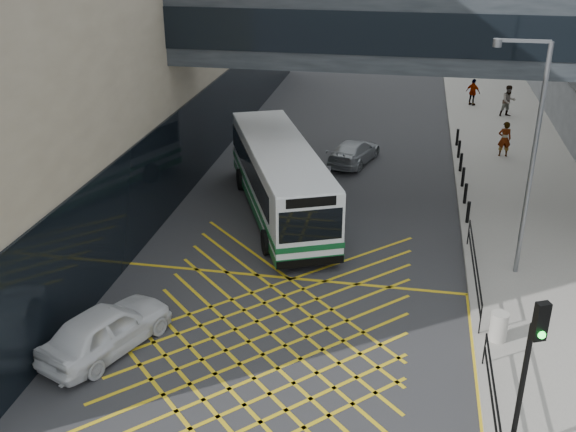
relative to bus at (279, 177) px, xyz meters
The scene contains 16 objects.
ground 10.16m from the bus, 81.65° to the right, with size 120.00×120.00×0.00m, color #333335.
skybridge 7.67m from the bus, 25.01° to the left, with size 20.00×4.10×3.00m.
pavement 11.72m from the bus, 25.91° to the left, with size 6.00×54.00×0.16m, color #9A958C.
box_junction 10.15m from the bus, 81.65° to the right, with size 12.00×9.00×0.01m.
bus is the anchor object (origin of this frame).
car_white 10.94m from the bus, 106.02° to the right, with size 1.86×4.54×1.44m, color white.
car_dark 2.27m from the bus, 56.57° to the left, with size 1.80×4.61×1.44m, color #212227.
car_silver 7.28m from the bus, 69.83° to the left, with size 1.70×4.03×1.25m, color #989CA0.
traffic_light 15.25m from the bus, 58.11° to the right, with size 0.35×0.50×4.20m.
street_lamp 10.20m from the bus, 22.88° to the right, with size 1.80×0.28×7.94m.
litter_bin 11.54m from the bus, 45.10° to the right, with size 0.51×0.51×0.89m, color #ADA89E.
kerb_railings 11.17m from the bus, 46.95° to the right, with size 0.05×12.54×1.00m.
bollards 9.28m from the bus, 33.39° to the left, with size 0.14×10.14×0.90m.
pedestrian_a 13.26m from the bus, 41.34° to the left, with size 0.72×0.51×1.81m, color gray.
pedestrian_b 19.74m from the bus, 56.29° to the left, with size 0.92×0.54×1.89m, color gray.
pedestrian_c 20.76m from the bus, 64.25° to the left, with size 1.00×0.48×1.69m, color gray.
Camera 1 is at (3.63, -15.56, 11.62)m, focal length 42.00 mm.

